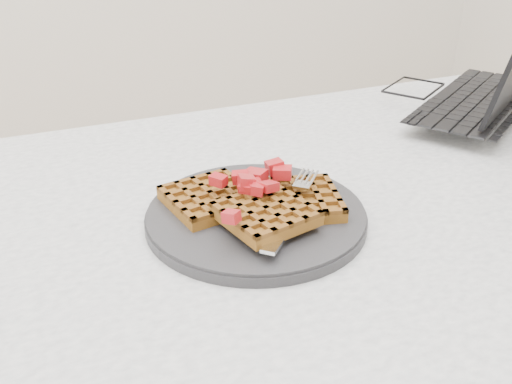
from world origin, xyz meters
The scene contains 6 objects.
table centered at (0.00, 0.00, 0.64)m, with size 1.20×0.80×0.75m.
plate centered at (-0.08, 0.00, 0.76)m, with size 0.26×0.26×0.02m, color #252527.
waffles centered at (-0.08, 0.00, 0.78)m, with size 0.21×0.19×0.03m.
strawberry_pile centered at (-0.08, 0.00, 0.80)m, with size 0.15×0.15×0.02m, color maroon, non-canonical shape.
fork centered at (-0.05, -0.03, 0.77)m, with size 0.02×0.18×0.02m, color silver, non-canonical shape.
laptop centered at (0.41, 0.22, 0.79)m, with size 0.44×0.42×0.25m.
Camera 1 is at (-0.31, -0.54, 1.10)m, focal length 40.00 mm.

